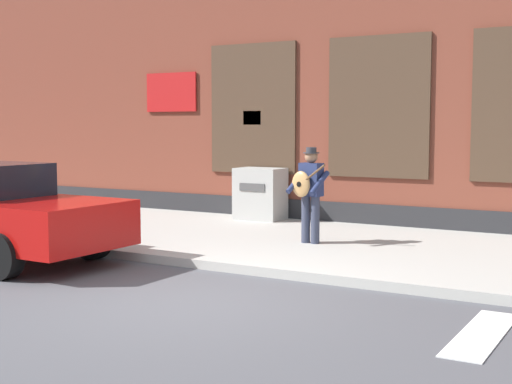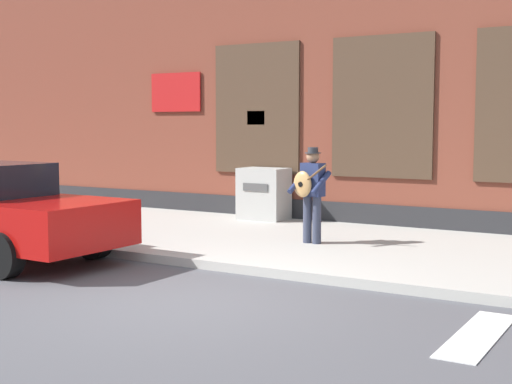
% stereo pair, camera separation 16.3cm
% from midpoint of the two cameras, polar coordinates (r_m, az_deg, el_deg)
% --- Properties ---
extents(ground_plane, '(160.00, 160.00, 0.00)m').
position_cam_midpoint_polar(ground_plane, '(8.84, -6.09, -8.64)').
color(ground_plane, '#4C4C51').
extents(sidewalk, '(28.00, 4.94, 0.14)m').
position_cam_midpoint_polar(sidewalk, '(12.33, 5.26, -4.31)').
color(sidewalk, '#ADAAA3').
rests_on(sidewalk, ground).
extents(building_backdrop, '(28.00, 4.06, 8.50)m').
position_cam_midpoint_polar(building_backdrop, '(16.46, 12.04, 12.61)').
color(building_backdrop, brown).
rests_on(building_backdrop, ground).
extents(busker, '(0.72, 0.60, 1.63)m').
position_cam_midpoint_polar(busker, '(12.05, 3.89, 0.24)').
color(busker, '#33384C').
rests_on(busker, sidewalk).
extents(utility_box, '(0.99, 0.71, 1.09)m').
position_cam_midpoint_polar(utility_box, '(15.14, 0.03, -0.13)').
color(utility_box, '#ADADA8').
rests_on(utility_box, sidewalk).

